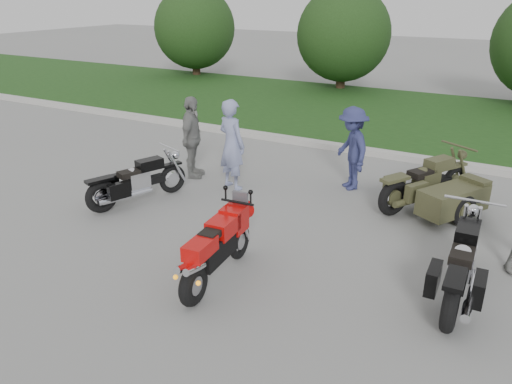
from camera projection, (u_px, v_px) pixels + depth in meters
The scene contains 12 objects.
ground at pixel (222, 254), 7.75m from camera, with size 80.00×80.00×0.00m, color gray.
curb at pixel (350, 149), 12.59m from camera, with size 60.00×0.30×0.15m, color #B5B2AA.
grass_strip at pixel (393, 115), 15.95m from camera, with size 60.00×8.00×0.14m, color #2A561D.
tree_far_left at pixel (195, 28), 22.34m from camera, with size 3.60×3.60×4.00m.
tree_mid_left at pixel (343, 34), 19.21m from camera, with size 3.60×3.60×4.00m.
sportbike_red at pixel (216, 247), 6.85m from camera, with size 0.40×1.91×0.90m.
cruiser_left at pixel (134, 183), 9.44m from camera, with size 0.87×2.01×0.81m.
cruiser_right at pixel (461, 268), 6.47m from camera, with size 0.41×2.34×0.90m.
cruiser_sidecar at pixel (440, 193), 8.95m from camera, with size 1.78×2.16×0.89m.
person_stripe at pixel (232, 145), 10.00m from camera, with size 0.67×0.44×1.84m, color #8A92BC.
person_denim at pixel (352, 149), 10.01m from camera, with size 1.09×0.63×1.69m, color navy.
person_back at pixel (192, 138), 10.62m from camera, with size 1.03×0.43×1.76m, color gray.
Camera 1 is at (3.75, -5.71, 3.82)m, focal length 35.00 mm.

